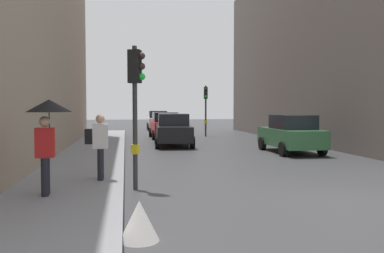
{
  "coord_description": "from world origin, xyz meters",
  "views": [
    {
      "loc": [
        -4.97,
        -8.36,
        2.13
      ],
      "look_at": [
        -2.23,
        8.18,
        1.31
      ],
      "focal_mm": 37.63,
      "sensor_mm": 36.0,
      "label": 1
    }
  ],
  "objects_px": {
    "car_dark_suv": "(173,130)",
    "car_white_compact": "(158,120)",
    "pedestrian_with_umbrella": "(48,120)",
    "pedestrian_with_black_backpack": "(99,143)",
    "car_green_estate": "(291,134)",
    "traffic_light_far_median": "(206,101)",
    "traffic_light_near_right": "(136,91)",
    "car_red_sedan": "(165,125)",
    "warning_sign_triangle": "(139,221)"
  },
  "relations": [
    {
      "from": "car_red_sedan",
      "to": "pedestrian_with_black_backpack",
      "type": "distance_m",
      "value": 16.54
    },
    {
      "from": "car_dark_suv",
      "to": "car_white_compact",
      "type": "relative_size",
      "value": 1.01
    },
    {
      "from": "pedestrian_with_black_backpack",
      "to": "traffic_light_far_median",
      "type": "bearing_deg",
      "value": 69.63
    },
    {
      "from": "car_white_compact",
      "to": "traffic_light_near_right",
      "type": "bearing_deg",
      "value": -95.72
    },
    {
      "from": "car_dark_suv",
      "to": "traffic_light_near_right",
      "type": "bearing_deg",
      "value": -101.46
    },
    {
      "from": "warning_sign_triangle",
      "to": "traffic_light_near_right",
      "type": "bearing_deg",
      "value": 89.18
    },
    {
      "from": "car_white_compact",
      "to": "car_green_estate",
      "type": "bearing_deg",
      "value": -77.02
    },
    {
      "from": "traffic_light_near_right",
      "to": "pedestrian_with_black_backpack",
      "type": "distance_m",
      "value": 1.84
    },
    {
      "from": "car_green_estate",
      "to": "pedestrian_with_black_backpack",
      "type": "height_order",
      "value": "pedestrian_with_black_backpack"
    },
    {
      "from": "traffic_light_far_median",
      "to": "car_dark_suv",
      "type": "distance_m",
      "value": 7.51
    },
    {
      "from": "traffic_light_far_median",
      "to": "car_green_estate",
      "type": "height_order",
      "value": "traffic_light_far_median"
    },
    {
      "from": "pedestrian_with_black_backpack",
      "to": "warning_sign_triangle",
      "type": "height_order",
      "value": "pedestrian_with_black_backpack"
    },
    {
      "from": "traffic_light_far_median",
      "to": "traffic_light_near_right",
      "type": "bearing_deg",
      "value": -106.8
    },
    {
      "from": "pedestrian_with_black_backpack",
      "to": "warning_sign_triangle",
      "type": "bearing_deg",
      "value": -78.9
    },
    {
      "from": "car_dark_suv",
      "to": "car_white_compact",
      "type": "xyz_separation_m",
      "value": [
        0.42,
        15.82,
        0.0
      ]
    },
    {
      "from": "traffic_light_near_right",
      "to": "pedestrian_with_umbrella",
      "type": "height_order",
      "value": "traffic_light_near_right"
    },
    {
      "from": "car_white_compact",
      "to": "car_red_sedan",
      "type": "bearing_deg",
      "value": -91.77
    },
    {
      "from": "car_dark_suv",
      "to": "car_green_estate",
      "type": "bearing_deg",
      "value": -39.38
    },
    {
      "from": "car_red_sedan",
      "to": "pedestrian_with_umbrella",
      "type": "relative_size",
      "value": 1.97
    },
    {
      "from": "traffic_light_far_median",
      "to": "car_red_sedan",
      "type": "relative_size",
      "value": 0.87
    },
    {
      "from": "car_dark_suv",
      "to": "car_red_sedan",
      "type": "xyz_separation_m",
      "value": [
        0.1,
        5.53,
        0.0
      ]
    },
    {
      "from": "traffic_light_far_median",
      "to": "traffic_light_near_right",
      "type": "xyz_separation_m",
      "value": [
        -5.44,
        -18.01,
        0.02
      ]
    },
    {
      "from": "car_white_compact",
      "to": "pedestrian_with_black_backpack",
      "type": "xyz_separation_m",
      "value": [
        -3.71,
        -26.48,
        0.29
      ]
    },
    {
      "from": "car_dark_suv",
      "to": "car_green_estate",
      "type": "height_order",
      "value": "same"
    },
    {
      "from": "car_dark_suv",
      "to": "car_red_sedan",
      "type": "height_order",
      "value": "same"
    },
    {
      "from": "pedestrian_with_black_backpack",
      "to": "car_green_estate",
      "type": "bearing_deg",
      "value": 38.27
    },
    {
      "from": "pedestrian_with_umbrella",
      "to": "traffic_light_far_median",
      "type": "bearing_deg",
      "value": 68.78
    },
    {
      "from": "traffic_light_far_median",
      "to": "warning_sign_triangle",
      "type": "distance_m",
      "value": 22.78
    },
    {
      "from": "car_dark_suv",
      "to": "car_green_estate",
      "type": "xyz_separation_m",
      "value": [
        5.01,
        -4.11,
        0.0
      ]
    },
    {
      "from": "car_red_sedan",
      "to": "car_green_estate",
      "type": "relative_size",
      "value": 1.0
    },
    {
      "from": "traffic_light_far_median",
      "to": "pedestrian_with_black_backpack",
      "type": "bearing_deg",
      "value": -110.37
    },
    {
      "from": "car_green_estate",
      "to": "pedestrian_with_black_backpack",
      "type": "distance_m",
      "value": 10.58
    },
    {
      "from": "traffic_light_near_right",
      "to": "car_green_estate",
      "type": "xyz_separation_m",
      "value": [
        7.32,
        7.27,
        -1.66
      ]
    },
    {
      "from": "traffic_light_far_median",
      "to": "car_white_compact",
      "type": "xyz_separation_m",
      "value": [
        -2.71,
        9.19,
        -1.65
      ]
    },
    {
      "from": "car_red_sedan",
      "to": "car_green_estate",
      "type": "distance_m",
      "value": 10.82
    },
    {
      "from": "car_green_estate",
      "to": "car_red_sedan",
      "type": "bearing_deg",
      "value": 117.01
    },
    {
      "from": "car_dark_suv",
      "to": "pedestrian_with_black_backpack",
      "type": "height_order",
      "value": "pedestrian_with_black_backpack"
    },
    {
      "from": "pedestrian_with_umbrella",
      "to": "pedestrian_with_black_backpack",
      "type": "bearing_deg",
      "value": 60.98
    },
    {
      "from": "warning_sign_triangle",
      "to": "pedestrian_with_black_backpack",
      "type": "bearing_deg",
      "value": 101.1
    },
    {
      "from": "car_red_sedan",
      "to": "car_green_estate",
      "type": "height_order",
      "value": "same"
    },
    {
      "from": "car_red_sedan",
      "to": "warning_sign_triangle",
      "type": "xyz_separation_m",
      "value": [
        -2.46,
        -20.9,
        -0.55
      ]
    },
    {
      "from": "car_white_compact",
      "to": "warning_sign_triangle",
      "type": "height_order",
      "value": "car_white_compact"
    },
    {
      "from": "pedestrian_with_black_backpack",
      "to": "traffic_light_near_right",
      "type": "bearing_deg",
      "value": -36.25
    },
    {
      "from": "traffic_light_near_right",
      "to": "car_dark_suv",
      "type": "relative_size",
      "value": 0.86
    },
    {
      "from": "car_white_compact",
      "to": "car_green_estate",
      "type": "distance_m",
      "value": 20.46
    },
    {
      "from": "pedestrian_with_black_backpack",
      "to": "car_dark_suv",
      "type": "bearing_deg",
      "value": 72.86
    },
    {
      "from": "car_green_estate",
      "to": "car_dark_suv",
      "type": "bearing_deg",
      "value": 140.62
    },
    {
      "from": "pedestrian_with_umbrella",
      "to": "car_dark_suv",
      "type": "bearing_deg",
      "value": 71.04
    },
    {
      "from": "traffic_light_near_right",
      "to": "car_white_compact",
      "type": "bearing_deg",
      "value": 84.28
    },
    {
      "from": "car_green_estate",
      "to": "warning_sign_triangle",
      "type": "height_order",
      "value": "car_green_estate"
    }
  ]
}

